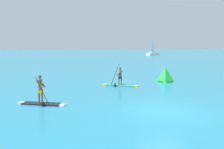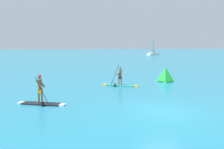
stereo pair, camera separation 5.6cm
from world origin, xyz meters
The scene contains 5 objects.
ground centered at (0.00, 0.00, 0.00)m, with size 440.00×440.00×0.00m, color teal.
paddleboarder_near_left centered at (-6.54, 3.15, 0.47)m, with size 2.91×1.67×1.87m.
paddleboarder_mid_center centered at (-0.08, 7.88, 0.34)m, with size 2.95×2.02×2.05m.
race_marker_buoy centered at (5.08, 9.19, 0.65)m, with size 1.73×1.73×1.44m.
sailboat_right_horizon centered at (31.40, 67.57, 0.89)m, with size 5.86×4.08×7.48m.
Camera 1 is at (-5.78, -10.64, 3.56)m, focal length 35.42 mm.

